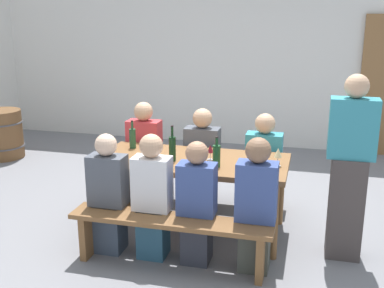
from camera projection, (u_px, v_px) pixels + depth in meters
ground_plane at (192, 230)px, 4.78m from camera, size 24.00×24.00×0.00m
back_wall at (246, 46)px, 7.56m from camera, size 14.00×0.20×3.20m
tasting_table at (192, 167)px, 4.60m from camera, size 1.84×0.87×0.75m
bench_near at (170, 229)px, 4.01m from camera, size 1.74×0.30×0.45m
bench_far at (208, 174)px, 5.38m from camera, size 1.74×0.30×0.45m
wine_bottle_0 at (217, 155)px, 4.32m from camera, size 0.07×0.07×0.29m
wine_bottle_1 at (172, 148)px, 4.49m from camera, size 0.07×0.07×0.35m
wine_bottle_2 at (133, 138)px, 4.93m from camera, size 0.07×0.07×0.29m
wine_glass_0 at (197, 148)px, 4.55m from camera, size 0.07×0.07×0.15m
wine_glass_1 at (210, 150)px, 4.52m from camera, size 0.06×0.06×0.15m
wine_glass_2 at (278, 153)px, 4.33m from camera, size 0.07×0.07×0.17m
seated_guest_near_0 at (108, 196)px, 4.25m from camera, size 0.33×0.24×1.10m
seated_guest_near_1 at (152, 199)px, 4.14m from camera, size 0.33×0.24×1.13m
seated_guest_near_2 at (197, 206)px, 4.05m from camera, size 0.32×0.24×1.09m
seated_guest_near_3 at (256, 207)px, 3.92m from camera, size 0.34×0.24×1.16m
seated_guest_far_0 at (145, 155)px, 5.35m from camera, size 0.37×0.24×1.17m
seated_guest_far_1 at (202, 161)px, 5.19m from camera, size 0.38×0.24×1.13m
seated_guest_far_2 at (263, 167)px, 5.03m from camera, size 0.38×0.24×1.11m
standing_host at (349, 172)px, 4.08m from camera, size 0.39×0.24×1.64m
wine_barrel at (2, 134)px, 7.10m from camera, size 0.63×0.63×0.72m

